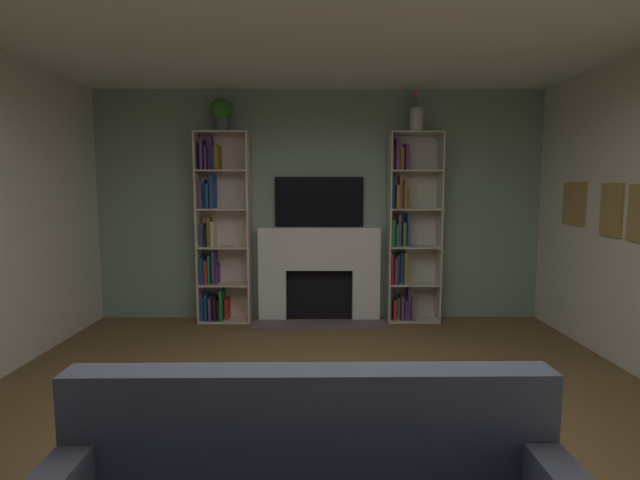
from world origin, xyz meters
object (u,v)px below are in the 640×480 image
(bookshelf_right, at_px, (407,232))
(potted_plant, at_px, (221,113))
(fireplace, at_px, (319,271))
(coffee_table, at_px, (312,443))
(vase_with_flowers, at_px, (416,119))
(bookshelf_left, at_px, (218,231))
(tv, at_px, (319,202))

(bookshelf_right, relative_size, potted_plant, 6.01)
(fireplace, xyz_separation_m, coffee_table, (-0.05, -3.47, -0.28))
(bookshelf_right, distance_m, coffee_table, 3.73)
(vase_with_flowers, bearing_deg, bookshelf_left, 179.13)
(fireplace, distance_m, bookshelf_left, 1.32)
(tv, xyz_separation_m, vase_with_flowers, (1.15, -0.12, 0.98))
(fireplace, xyz_separation_m, bookshelf_left, (-1.23, -0.00, 0.49))
(fireplace, relative_size, bookshelf_right, 0.69)
(potted_plant, bearing_deg, tv, 5.96)
(fireplace, relative_size, coffee_table, 1.63)
(potted_plant, bearing_deg, vase_with_flowers, 0.01)
(coffee_table, bearing_deg, bookshelf_right, 72.12)
(bookshelf_left, relative_size, potted_plant, 6.01)
(bookshelf_left, distance_m, vase_with_flowers, 2.73)
(fireplace, xyz_separation_m, potted_plant, (-1.15, -0.04, 1.89))
(coffee_table, bearing_deg, fireplace, 89.17)
(bookshelf_right, distance_m, vase_with_flowers, 1.35)
(vase_with_flowers, bearing_deg, potted_plant, -179.99)
(fireplace, distance_m, potted_plant, 2.22)
(bookshelf_left, relative_size, vase_with_flowers, 4.78)
(tv, height_order, vase_with_flowers, vase_with_flowers)
(bookshelf_right, distance_m, potted_plant, 2.63)
(coffee_table, bearing_deg, bookshelf_left, 108.70)
(bookshelf_right, bearing_deg, fireplace, -179.64)
(tv, height_order, coffee_table, tv)
(fireplace, bearing_deg, bookshelf_right, 0.36)
(vase_with_flowers, bearing_deg, bookshelf_right, 150.27)
(bookshelf_left, distance_m, bookshelf_right, 2.30)
(bookshelf_left, relative_size, bookshelf_right, 1.00)
(coffee_table, bearing_deg, potted_plant, 107.74)
(tv, xyz_separation_m, potted_plant, (-1.15, -0.12, 1.05))
(potted_plant, bearing_deg, bookshelf_left, 154.33)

